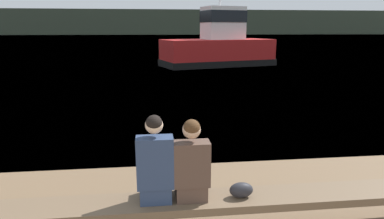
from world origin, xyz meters
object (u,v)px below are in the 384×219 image
(bench_main, at_px, (167,207))
(shopping_bag, at_px, (241,190))
(person_right, at_px, (191,165))
(person_left, at_px, (155,165))
(tugboat_red, at_px, (219,47))

(bench_main, xyz_separation_m, shopping_bag, (0.86, -0.02, 0.17))
(person_right, distance_m, shopping_bag, 0.67)
(shopping_bag, bearing_deg, person_right, 177.58)
(person_left, bearing_deg, tugboat_red, 76.83)
(person_right, height_order, shopping_bag, person_right)
(bench_main, xyz_separation_m, person_left, (-0.13, 0.00, 0.52))
(bench_main, relative_size, person_right, 7.59)
(person_left, distance_m, person_right, 0.41)
(person_left, bearing_deg, person_right, 0.12)
(person_left, relative_size, person_right, 1.06)
(bench_main, height_order, tugboat_red, tugboat_red)
(person_left, distance_m, tugboat_red, 19.40)
(person_left, xyz_separation_m, tugboat_red, (4.42, 18.89, 0.27))
(person_right, relative_size, tugboat_red, 0.12)
(person_left, relative_size, shopping_bag, 3.67)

